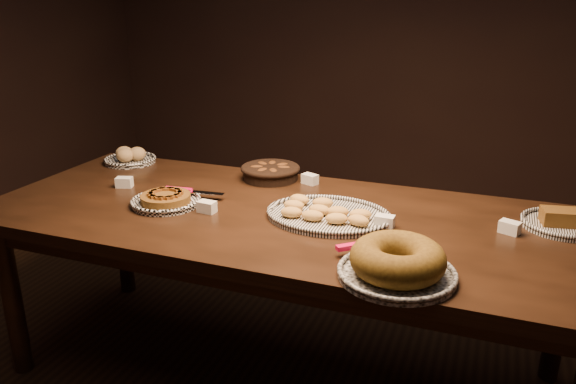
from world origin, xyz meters
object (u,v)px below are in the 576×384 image
(apple_tart_plate, at_px, (166,200))
(buffet_table, at_px, (282,230))
(bundt_cake_plate, at_px, (397,263))
(madeleine_platter, at_px, (327,214))

(apple_tart_plate, bearing_deg, buffet_table, 35.02)
(buffet_table, relative_size, apple_tart_plate, 7.04)
(buffet_table, height_order, bundt_cake_plate, bundt_cake_plate)
(buffet_table, relative_size, madeleine_platter, 4.99)
(buffet_table, bearing_deg, madeleine_platter, 1.30)
(buffet_table, bearing_deg, apple_tart_plate, -169.85)
(apple_tart_plate, distance_m, madeleine_platter, 0.66)
(madeleine_platter, bearing_deg, apple_tart_plate, 176.98)
(buffet_table, xyz_separation_m, apple_tart_plate, (-0.48, -0.09, 0.09))
(bundt_cake_plate, bearing_deg, madeleine_platter, 143.72)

